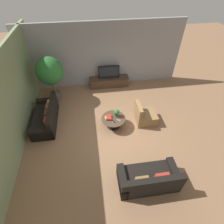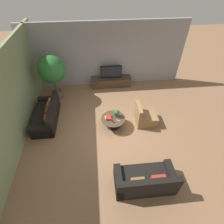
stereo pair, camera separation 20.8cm
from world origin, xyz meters
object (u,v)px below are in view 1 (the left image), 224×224
at_px(coffee_table, 113,121).
at_px(media_console, 109,82).
at_px(couch_near_entry, 149,179).
at_px(television, 109,72).
at_px(potted_plant_tabletop, 117,113).
at_px(armchair_wicker, 145,116).
at_px(couch_by_wall, 46,117).
at_px(potted_palm_tall, 50,72).

bearing_deg(coffee_table, media_console, 86.12).
bearing_deg(media_console, couch_near_entry, -84.89).
distance_m(television, coffee_table, 2.83).
bearing_deg(media_console, potted_plant_tabletop, -91.17).
bearing_deg(potted_plant_tabletop, armchair_wicker, 0.41).
xyz_separation_m(couch_by_wall, armchair_wicker, (3.84, -0.45, -0.02)).
xyz_separation_m(armchair_wicker, potted_palm_tall, (-3.62, 1.96, 1.12)).
bearing_deg(television, media_console, 90.00).
bearing_deg(armchair_wicker, coffee_table, 94.96).
distance_m(television, armchair_wicker, 2.93).
xyz_separation_m(media_console, couch_by_wall, (-2.77, -2.23, 0.04)).
relative_size(media_console, potted_palm_tall, 0.94).
bearing_deg(coffee_table, television, 86.12).
bearing_deg(potted_palm_tall, armchair_wicker, -28.43).
relative_size(couch_by_wall, potted_plant_tabletop, 6.08).
height_order(couch_near_entry, armchair_wicker, armchair_wicker).
height_order(potted_palm_tall, potted_plant_tabletop, potted_palm_tall).
height_order(television, couch_near_entry, television).
distance_m(coffee_table, couch_by_wall, 2.64).
bearing_deg(couch_by_wall, television, 128.83).
bearing_deg(television, armchair_wicker, -68.08).
xyz_separation_m(coffee_table, armchair_wicker, (1.26, 0.11, -0.03)).
distance_m(television, couch_near_entry, 5.27).
bearing_deg(potted_palm_tall, media_console, 15.75).
bearing_deg(potted_plant_tabletop, couch_by_wall, 170.49).
relative_size(television, couch_near_entry, 0.59).
xyz_separation_m(media_console, television, (-0.00, -0.00, 0.54)).
xyz_separation_m(couch_near_entry, potted_plant_tabletop, (-0.52, 2.54, 0.32)).
bearing_deg(armchair_wicker, media_console, 21.91).
xyz_separation_m(couch_near_entry, potted_palm_tall, (-3.01, 4.51, 1.11)).
bearing_deg(couch_by_wall, couch_near_entry, 47.19).
relative_size(coffee_table, potted_palm_tall, 0.45).
height_order(coffee_table, armchair_wicker, armchair_wicker).
bearing_deg(potted_plant_tabletop, media_console, 88.83).
distance_m(coffee_table, couch_near_entry, 2.53).
bearing_deg(coffee_table, armchair_wicker, 4.96).
height_order(media_console, potted_plant_tabletop, potted_plant_tabletop).
height_order(couch_by_wall, potted_plant_tabletop, couch_by_wall).
distance_m(coffee_table, potted_palm_tall, 3.32).
bearing_deg(potted_plant_tabletop, coffee_table, -142.75).
distance_m(couch_near_entry, armchair_wicker, 2.62).
relative_size(media_console, couch_by_wall, 1.02).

